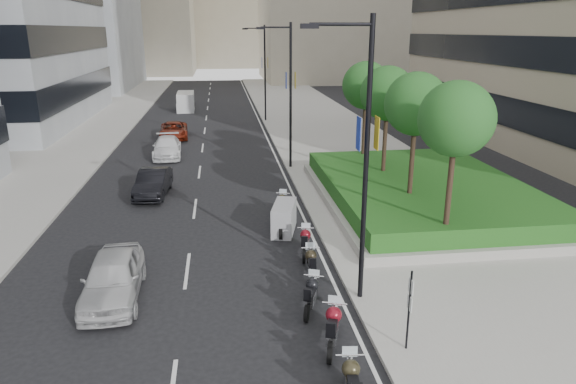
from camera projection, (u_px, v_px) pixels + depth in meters
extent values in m
plane|color=black|center=(230.00, 326.00, 15.52)|extent=(160.00, 160.00, 0.00)
cube|color=#9E9B93|center=(325.00, 131.00, 44.97)|extent=(10.00, 100.00, 0.15)
cube|color=#9E9B93|center=(76.00, 137.00, 42.36)|extent=(8.00, 100.00, 0.15)
cube|color=silver|center=(265.00, 133.00, 44.33)|extent=(0.12, 100.00, 0.01)
cube|color=silver|center=(204.00, 135.00, 43.69)|extent=(0.12, 100.00, 0.01)
cube|color=#9E9B93|center=(422.00, 199.00, 26.11)|extent=(10.00, 14.00, 0.40)
cube|color=#175219|center=(423.00, 187.00, 25.93)|extent=(9.40, 13.40, 0.80)
cylinder|color=#332319|center=(449.00, 194.00, 19.59)|extent=(0.22, 0.22, 4.00)
sphere|color=#1C5A25|center=(456.00, 119.00, 18.71)|extent=(2.80, 2.80, 2.80)
cylinder|color=#332319|center=(411.00, 168.00, 23.37)|extent=(0.22, 0.22, 4.00)
sphere|color=#1C5A25|center=(416.00, 104.00, 22.49)|extent=(2.80, 2.80, 2.80)
cylinder|color=#332319|center=(384.00, 149.00, 27.15)|extent=(0.22, 0.22, 4.00)
sphere|color=#1C5A25|center=(388.00, 93.00, 26.27)|extent=(2.80, 2.80, 2.80)
cylinder|color=#332319|center=(364.00, 134.00, 30.93)|extent=(0.22, 0.22, 4.00)
sphere|color=#1C5A25|center=(366.00, 85.00, 30.05)|extent=(2.80, 2.80, 2.80)
cylinder|color=black|center=(366.00, 169.00, 15.64)|extent=(0.16, 0.16, 9.00)
cylinder|color=black|center=(341.00, 24.00, 14.26)|extent=(1.80, 0.10, 0.10)
cube|color=black|center=(309.00, 26.00, 14.16)|extent=(0.50, 0.22, 0.14)
cube|color=gold|center=(377.00, 133.00, 15.34)|extent=(0.02, 0.45, 1.00)
cube|color=#1C329A|center=(358.00, 134.00, 15.27)|extent=(0.02, 0.45, 1.00)
cylinder|color=black|center=(291.00, 99.00, 31.71)|extent=(0.16, 0.16, 9.00)
cylinder|color=black|center=(276.00, 27.00, 30.33)|extent=(1.80, 0.10, 0.10)
cube|color=black|center=(261.00, 28.00, 30.23)|extent=(0.50, 0.22, 0.14)
cube|color=gold|center=(295.00, 80.00, 31.41)|extent=(0.02, 0.45, 1.00)
cube|color=#1C329A|center=(286.00, 80.00, 31.34)|extent=(0.02, 0.45, 1.00)
cylinder|color=black|center=(265.00, 75.00, 48.72)|extent=(0.16, 0.16, 9.00)
cylinder|color=black|center=(255.00, 28.00, 47.34)|extent=(1.80, 0.10, 0.10)
cube|color=black|center=(245.00, 29.00, 47.25)|extent=(0.50, 0.22, 0.14)
cube|color=gold|center=(268.00, 63.00, 48.43)|extent=(0.02, 0.45, 1.00)
cube|color=#1C329A|center=(262.00, 63.00, 48.36)|extent=(0.02, 0.45, 1.00)
cylinder|color=black|center=(409.00, 313.00, 13.85)|extent=(0.06, 0.06, 2.50)
cube|color=silver|center=(411.00, 286.00, 13.61)|extent=(0.02, 0.32, 0.42)
cube|color=silver|center=(410.00, 303.00, 13.76)|extent=(0.02, 0.32, 0.42)
cylinder|color=black|center=(348.00, 374.00, 12.89)|extent=(0.18, 0.59, 0.58)
sphere|color=#322D1B|center=(351.00, 369.00, 12.26)|extent=(0.45, 0.45, 0.45)
cylinder|color=silver|center=(350.00, 355.00, 12.44)|extent=(0.70, 0.12, 0.05)
cylinder|color=black|center=(330.00, 353.00, 13.71)|extent=(0.29, 0.61, 0.60)
cylinder|color=black|center=(335.00, 322.00, 15.18)|extent=(0.29, 0.61, 0.60)
cube|color=silver|center=(332.00, 332.00, 14.35)|extent=(0.53, 0.88, 0.41)
sphere|color=maroon|center=(334.00, 315.00, 14.54)|extent=(0.47, 0.47, 0.47)
cube|color=black|center=(332.00, 328.00, 13.98)|extent=(0.48, 0.78, 0.16)
cylinder|color=silver|center=(335.00, 303.00, 14.72)|extent=(0.70, 0.26, 0.05)
cylinder|color=black|center=(307.00, 313.00, 15.68)|extent=(0.29, 0.55, 0.55)
cylinder|color=black|center=(315.00, 291.00, 17.00)|extent=(0.29, 0.55, 0.55)
cube|color=silver|center=(311.00, 298.00, 16.25)|extent=(0.51, 0.80, 0.37)
sphere|color=black|center=(312.00, 285.00, 16.42)|extent=(0.43, 0.43, 0.43)
cube|color=black|center=(309.00, 294.00, 15.92)|extent=(0.46, 0.71, 0.14)
cylinder|color=silver|center=(314.00, 276.00, 16.58)|extent=(0.63, 0.27, 0.04)
cylinder|color=black|center=(313.00, 280.00, 17.75)|extent=(0.16, 0.56, 0.55)
cylinder|color=black|center=(310.00, 262.00, 19.11)|extent=(0.16, 0.56, 0.55)
cube|color=silver|center=(311.00, 268.00, 18.35)|extent=(0.34, 0.78, 0.37)
sphere|color=black|center=(311.00, 256.00, 18.52)|extent=(0.43, 0.43, 0.43)
cube|color=black|center=(312.00, 264.00, 18.00)|extent=(0.31, 0.69, 0.14)
cylinder|color=silver|center=(310.00, 248.00, 18.69)|extent=(0.66, 0.11, 0.04)
cylinder|color=black|center=(304.00, 256.00, 19.62)|extent=(0.22, 0.57, 0.56)
cylinder|color=black|center=(306.00, 242.00, 20.98)|extent=(0.22, 0.57, 0.56)
cube|color=silver|center=(305.00, 246.00, 20.21)|extent=(0.42, 0.80, 0.38)
sphere|color=maroon|center=(305.00, 235.00, 20.39)|extent=(0.43, 0.43, 0.43)
cube|color=black|center=(305.00, 242.00, 19.87)|extent=(0.39, 0.71, 0.14)
cylinder|color=silver|center=(306.00, 228.00, 20.56)|extent=(0.66, 0.18, 0.04)
cylinder|color=black|center=(282.00, 232.00, 21.86)|extent=(0.28, 0.65, 0.64)
cylinder|color=black|center=(286.00, 219.00, 23.41)|extent=(0.28, 0.65, 0.64)
cube|color=gray|center=(284.00, 218.00, 22.53)|extent=(1.38, 2.31, 1.29)
cylinder|color=black|center=(279.00, 215.00, 23.96)|extent=(0.26, 0.57, 0.56)
cylinder|color=black|center=(284.00, 205.00, 25.32)|extent=(0.26, 0.57, 0.56)
cube|color=silver|center=(281.00, 207.00, 24.55)|extent=(0.48, 0.81, 0.38)
sphere|color=#2E291A|center=(282.00, 199.00, 24.73)|extent=(0.43, 0.43, 0.43)
cube|color=black|center=(280.00, 204.00, 24.21)|extent=(0.44, 0.72, 0.14)
cylinder|color=silver|center=(283.00, 193.00, 24.90)|extent=(0.65, 0.23, 0.05)
imported|color=silver|center=(113.00, 277.00, 16.91)|extent=(1.94, 4.51, 1.52)
imported|color=black|center=(153.00, 183.00, 27.58)|extent=(1.77, 4.33, 1.40)
imported|color=white|center=(167.00, 147.00, 36.06)|extent=(2.14, 4.76, 1.35)
imported|color=maroon|center=(174.00, 130.00, 42.17)|extent=(2.48, 4.90, 1.33)
cube|color=silver|center=(186.00, 101.00, 56.81)|extent=(1.91, 4.74, 1.97)
cube|color=silver|center=(185.00, 108.00, 55.26)|extent=(1.81, 1.17, 1.03)
cylinder|color=black|center=(178.00, 110.00, 55.32)|extent=(0.23, 0.66, 0.66)
cylinder|color=black|center=(192.00, 110.00, 55.50)|extent=(0.23, 0.66, 0.66)
cylinder|color=black|center=(180.00, 106.00, 58.33)|extent=(0.23, 0.66, 0.66)
cylinder|color=black|center=(194.00, 105.00, 58.52)|extent=(0.23, 0.66, 0.66)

